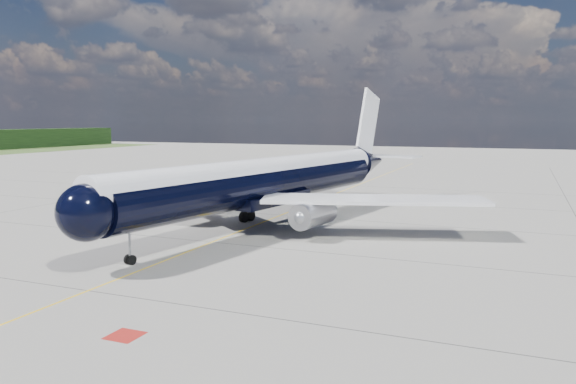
% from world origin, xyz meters
% --- Properties ---
extents(ground, '(320.00, 320.00, 0.00)m').
position_xyz_m(ground, '(0.00, 30.00, 0.00)').
color(ground, gray).
rests_on(ground, ground).
extents(taxiway_centerline, '(0.16, 160.00, 0.01)m').
position_xyz_m(taxiway_centerline, '(0.00, 25.00, 0.00)').
color(taxiway_centerline, yellow).
rests_on(taxiway_centerline, ground).
extents(red_marking, '(1.60, 1.60, 0.01)m').
position_xyz_m(red_marking, '(6.80, -10.00, 0.00)').
color(red_marking, maroon).
rests_on(red_marking, ground).
extents(main_airliner, '(40.82, 50.22, 14.57)m').
position_xyz_m(main_airliner, '(1.56, 19.25, 4.52)').
color(main_airliner, black).
rests_on(main_airliner, ground).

